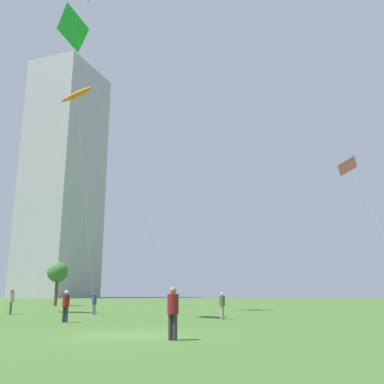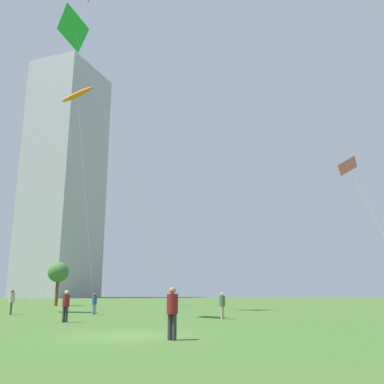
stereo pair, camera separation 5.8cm
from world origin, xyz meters
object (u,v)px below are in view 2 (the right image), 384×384
Objects in this scene: distant_highrise_0 at (65,178)px; person_standing_4 at (66,304)px; person_standing_5 at (94,302)px; kite_flying_1 at (74,30)px; person_standing_3 at (222,304)px; park_tree_0 at (58,273)px; person_standing_1 at (12,300)px; kite_flying_0 at (348,167)px; kite_flying_4 at (77,95)px; person_standing_6 at (172,309)px.

person_standing_4 is at bearing -52.23° from distant_highrise_0.
kite_flying_1 is at bearing 63.11° from person_standing_5.
kite_flying_1 reaches higher than person_standing_3.
distant_highrise_0 reaches higher than kite_flying_1.
person_standing_5 is 23.83m from park_tree_0.
person_standing_1 is 1.13× the size of person_standing_3.
park_tree_0 reaches higher than person_standing_1.
kite_flying_1 is at bearing -170.57° from kite_flying_0.
person_standing_1 is at bearing -79.83° from kite_flying_4.
person_standing_4 is at bearing 154.40° from person_standing_6.
person_standing_1 is 0.06× the size of kite_flying_4.
kite_flying_0 is at bearing -43.91° from distant_highrise_0.
kite_flying_1 is 0.25× the size of distant_highrise_0.
person_standing_6 is (8.15, -16.71, 0.13)m from person_standing_5.
person_standing_5 is at bearing -60.87° from park_tree_0.
person_standing_1 is 32.40m from kite_flying_4.
person_standing_1 is at bearing -54.13° from distant_highrise_0.
kite_flying_1 is at bearing -67.95° from park_tree_0.
person_standing_3 is 39.82m from kite_flying_4.
person_standing_3 is 1.02× the size of person_standing_5.
person_standing_1 is 1.16× the size of person_standing_5.
park_tree_0 is (-11.01, 27.19, -15.71)m from kite_flying_1.
person_standing_1 is 6.25m from person_standing_5.
kite_flying_1 is (-19.05, -3.16, 9.70)m from kite_flying_0.
person_standing_6 is at bearing -162.87° from person_standing_1.
person_standing_3 is at bearing 10.22° from kite_flying_1.
distant_highrise_0 is (-46.83, 112.04, 39.43)m from person_standing_4.
park_tree_0 is at bearing 125.60° from kite_flying_4.
person_standing_5 is 20.02m from kite_flying_1.
person_standing_3 is 0.08× the size of kite_flying_1.
person_standing_4 is (-8.77, -3.53, 0.07)m from person_standing_3.
person_standing_1 is at bearing -76.05° from park_tree_0.
person_standing_6 is at bearing -128.04° from kite_flying_0.
person_standing_3 is 0.30× the size of park_tree_0.
person_standing_6 is at bearing 93.30° from person_standing_5.
person_standing_4 is at bearing -49.19° from kite_flying_1.
kite_flying_4 is at bearing 124.29° from person_standing_4.
person_standing_4 reaches higher than person_standing_5.
person_standing_1 is 26.53m from kite_flying_0.
person_standing_1 is 0.17× the size of kite_flying_0.
person_standing_1 reaches higher than person_standing_5.
person_standing_1 is 1.06× the size of person_standing_4.
person_standing_3 is at bearing -50.04° from park_tree_0.
person_standing_1 is at bearing -17.04° from person_standing_5.
person_standing_3 is at bearing -171.50° from kite_flying_0.
kite_flying_1 is 27.18m from kite_flying_4.
distant_highrise_0 is (-45.38, 110.36, 20.62)m from kite_flying_1.
park_tree_0 is (-21.24, 25.35, 3.17)m from person_standing_3.
person_standing_1 is 0.34× the size of park_tree_0.
distant_highrise_0 reaches higher than person_standing_5.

